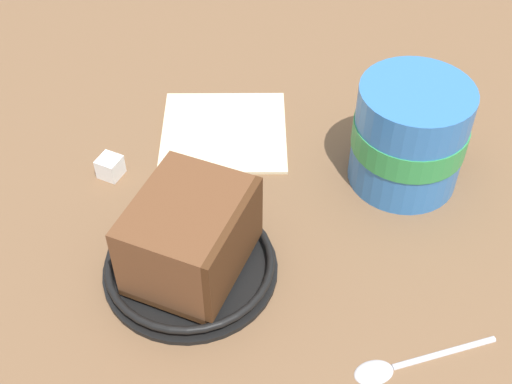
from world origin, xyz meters
TOP-DOWN VIEW (x-y plane):
  - ground_plane at (0.00, 0.00)cm, footprint 113.30×113.30cm
  - small_plate at (-8.85, -5.07)cm, footprint 14.25×14.25cm
  - cake_slice at (-8.59, -5.14)cm, footprint 10.13×11.37cm
  - tea_mug at (8.12, 8.95)cm, footprint 11.39×10.43cm
  - teaspoon at (7.87, -11.37)cm, footprint 10.75×6.08cm
  - folded_napkin at (-9.48, 12.40)cm, footprint 14.11×13.93cm
  - sugar_cube at (-18.71, 4.81)cm, footprint 2.48×2.48cm

SIDE VIEW (x-z plane):
  - ground_plane at x=0.00cm, z-range -2.82..0.00cm
  - folded_napkin at x=-9.48cm, z-range 0.00..0.60cm
  - teaspoon at x=7.87cm, z-range -0.05..0.75cm
  - small_plate at x=-8.85cm, z-range -0.01..1.53cm
  - sugar_cube at x=-18.71cm, z-range 0.00..2.00cm
  - cake_slice at x=-8.59cm, z-range 0.93..7.91cm
  - tea_mug at x=8.12cm, z-range 0.10..10.09cm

